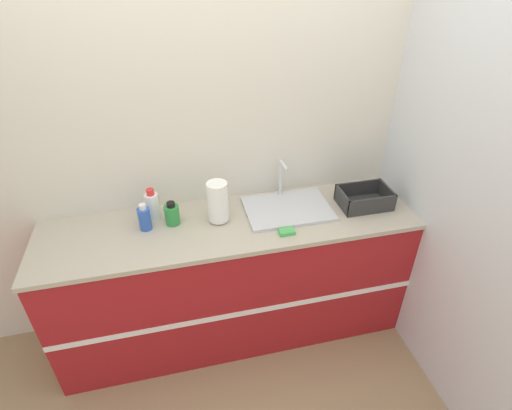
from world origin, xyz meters
TOP-DOWN VIEW (x-y plane):
  - ground_plane at (0.00, 0.00)m, footprint 12.00×12.00m
  - wall_back at (0.00, 0.60)m, footprint 4.65×0.06m
  - wall_right at (1.16, 0.29)m, footprint 0.06×2.57m
  - counter_cabinet at (0.00, 0.29)m, footprint 2.28×0.60m
  - sink at (0.37, 0.34)m, footprint 0.53×0.38m
  - paper_towel_roll at (-0.07, 0.32)m, footprint 0.12×0.12m
  - dish_rack at (0.86, 0.28)m, footprint 0.32×0.22m
  - bottle_green at (-0.34, 0.36)m, footprint 0.09×0.09m
  - bottle_blue at (-0.49, 0.34)m, footprint 0.07×0.07m
  - bottle_white_spray at (-0.45, 0.44)m, footprint 0.08×0.08m
  - sponge at (0.29, 0.11)m, footprint 0.09×0.06m

SIDE VIEW (x-z plane):
  - ground_plane at x=0.00m, z-range 0.00..0.00m
  - counter_cabinet at x=0.00m, z-range 0.00..0.94m
  - sponge at x=0.29m, z-range 0.94..0.96m
  - sink at x=0.37m, z-range 0.82..1.09m
  - dish_rack at x=0.86m, z-range 0.92..1.04m
  - bottle_green at x=-0.34m, z-range 0.93..1.07m
  - bottle_blue at x=-0.49m, z-range 0.93..1.10m
  - bottle_white_spray at x=-0.45m, z-range 0.93..1.13m
  - paper_towel_roll at x=-0.07m, z-range 0.94..1.20m
  - wall_right at x=1.16m, z-range 0.00..2.60m
  - wall_back at x=0.00m, z-range 0.00..2.60m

